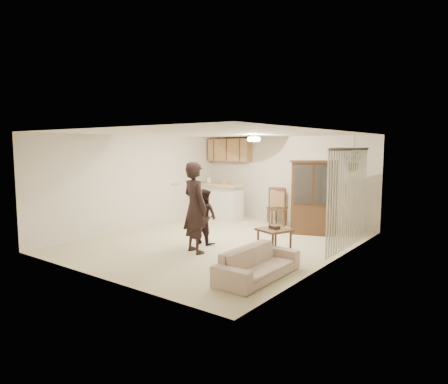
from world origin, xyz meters
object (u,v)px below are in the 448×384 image
Objects in this scene: china_hutch at (314,198)px; chair_hutch_right at (278,215)px; side_table at (274,244)px; chair_hutch_left at (276,213)px; chair_bar at (204,209)px; sofa at (258,257)px; adult at (195,210)px; child at (205,214)px.

chair_hutch_right is (-1.22, 0.37, -0.61)m from china_hutch.
side_table is 0.76× the size of chair_hutch_left.
chair_hutch_right is at bearing 2.11° from chair_bar.
sofa is 4.52m from chair_hutch_right.
chair_bar is at bearing -16.01° from chair_hutch_right.
adult is at bearing 72.10° from sofa.
china_hutch is 3.77m from chair_bar.
side_table is at bearing -36.67° from chair_bar.
adult is at bearing -162.26° from side_table.
chair_hutch_left is 0.85× the size of chair_hutch_right.
chair_bar is (-2.46, 3.28, -0.63)m from adult.
sofa is at bearing 94.45° from chair_hutch_right.
adult is 4.05m from chair_hutch_left.
china_hutch is at bearing -93.75° from adult.
child is (-0.32, 0.70, -0.22)m from adult.
chair_hutch_left is (-2.24, 4.62, -0.10)m from sofa.
china_hutch reaches higher than side_table.
sofa is 3.84m from china_hutch.
chair_hutch_right is at bearing -89.03° from child.
chair_hutch_right is at bearing 144.79° from china_hutch.
child is 3.38m from chair_bar.
china_hutch is at bearing -114.92° from child.
adult is 2.51× the size of side_table.
child is at bearing 59.59° from sofa.
side_table is at bearing -177.52° from child.
chair_hutch_right is at bearing 25.02° from sofa.
chair_hutch_left reaches higher than chair_bar.
china_hutch is (1.57, 2.41, 0.25)m from child.
child is 2.88m from china_hutch.
chair_hutch_left is at bearing -67.38° from adult.
side_table is at bearing 97.36° from chair_hutch_right.
sofa is 5.14m from chair_hutch_left.
chair_hutch_left reaches higher than sofa.
child reaches higher than sofa.
chair_hutch_left reaches higher than side_table.
sofa is at bearing -49.89° from chair_hutch_left.
sofa is 1.01× the size of china_hutch.
adult is 1.77m from side_table.
chair_hutch_left is at bearing 26.07° from sofa.
chair_hutch_right reaches higher than chair_hutch_left.
chair_bar is (-4.05, 2.77, -0.05)m from side_table.
china_hutch reaches higher than chair_hutch_right.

